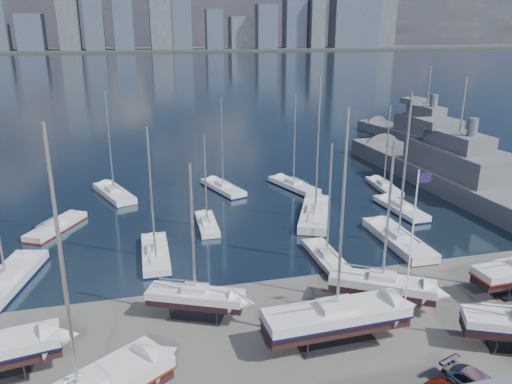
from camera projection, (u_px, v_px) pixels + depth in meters
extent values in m
plane|color=#605E59|center=(341.00, 334.00, 39.79)|extent=(1400.00, 1400.00, 0.00)
cube|color=#182437|center=(150.00, 67.00, 325.63)|extent=(1400.00, 600.00, 0.40)
cube|color=#2D332D|center=(139.00, 50.00, 564.95)|extent=(1400.00, 80.00, 2.20)
cube|color=#475166|center=(31.00, 32.00, 531.66)|extent=(26.03, 30.49, 37.14)
cube|color=#595E66|center=(67.00, 7.00, 522.49)|extent=(21.60, 16.58, 87.63)
cube|color=#3D4756|center=(94.00, 17.00, 532.86)|extent=(19.42, 28.42, 67.60)
cube|color=#475166|center=(123.00, 24.00, 544.98)|extent=(20.24, 23.80, 54.09)
cube|color=#595E66|center=(161.00, 24.00, 551.49)|extent=(24.62, 19.72, 54.00)
cube|color=#3D4756|center=(181.00, 23.00, 554.64)|extent=(20.75, 17.93, 55.97)
cube|color=#475166|center=(214.00, 29.00, 563.58)|extent=(18.36, 16.25, 43.03)
cube|color=#595E66|center=(242.00, 33.00, 590.56)|extent=(28.49, 22.03, 35.69)
cube|color=#3D4756|center=(266.00, 27.00, 578.02)|extent=(23.34, 17.87, 49.11)
cube|color=#475166|center=(295.00, 15.00, 596.69)|extent=(25.35, 19.79, 75.95)
cube|color=#595E66|center=(315.00, 23.00, 598.97)|extent=(17.00, 27.45, 57.67)
cube|color=#3D4756|center=(345.00, 2.00, 600.06)|extent=(29.28, 24.05, 106.04)
cube|color=#475166|center=(365.00, 16.00, 621.13)|extent=(30.82, 28.37, 74.41)
cube|color=#595E66|center=(386.00, 15.00, 629.29)|extent=(21.74, 17.03, 77.48)
cylinder|color=#B2B2B7|center=(62.00, 268.00, 26.69)|extent=(0.22, 0.22, 15.79)
cube|color=#2D2D33|center=(196.00, 317.00, 42.02)|extent=(4.90, 3.72, 0.16)
cube|color=black|center=(196.00, 301.00, 41.58)|extent=(8.15, 5.15, 0.65)
cube|color=silver|center=(195.00, 295.00, 41.37)|extent=(8.30, 5.46, 0.65)
cube|color=silver|center=(195.00, 288.00, 41.20)|extent=(2.41, 2.08, 0.50)
cylinder|color=#B2B2B7|center=(193.00, 230.00, 39.58)|extent=(0.22, 0.22, 10.93)
cube|color=#2D2D33|center=(335.00, 341.00, 38.73)|extent=(6.31, 3.07, 0.16)
cube|color=black|center=(336.00, 323.00, 38.24)|extent=(11.38, 3.09, 0.90)
cube|color=silver|center=(337.00, 313.00, 37.96)|extent=(11.39, 3.56, 0.90)
cube|color=#0B1038|center=(336.00, 318.00, 38.09)|extent=(11.51, 3.60, 0.18)
cube|color=silver|center=(337.00, 305.00, 37.75)|extent=(2.89, 2.00, 0.50)
cylinder|color=#B2B2B7|center=(342.00, 214.00, 35.47)|extent=(0.22, 0.22, 15.24)
cube|color=#2D2D33|center=(380.00, 304.00, 43.86)|extent=(5.38, 4.55, 0.16)
cube|color=black|center=(382.00, 290.00, 43.40)|extent=(8.72, 6.60, 0.72)
cube|color=silver|center=(382.00, 282.00, 43.18)|extent=(8.93, 6.92, 0.72)
cube|color=silver|center=(383.00, 276.00, 42.99)|extent=(2.70, 2.47, 0.50)
cylinder|color=#B2B2B7|center=(388.00, 213.00, 41.20)|extent=(0.22, 0.22, 12.11)
cube|color=black|center=(8.00, 290.00, 47.13)|extent=(5.59, 12.26, 0.95)
cube|color=silver|center=(6.00, 281.00, 46.83)|extent=(6.08, 12.38, 0.95)
cube|color=#0B1038|center=(7.00, 285.00, 46.97)|extent=(6.14, 12.50, 0.19)
cube|color=silver|center=(5.00, 274.00, 46.61)|extent=(2.66, 3.37, 0.50)
cube|color=black|center=(57.00, 232.00, 60.54)|extent=(6.37, 9.03, 0.73)
cube|color=silver|center=(56.00, 226.00, 60.32)|extent=(6.71, 9.21, 0.73)
cube|color=maroon|center=(57.00, 229.00, 60.42)|extent=(6.77, 9.31, 0.15)
cube|color=silver|center=(56.00, 221.00, 60.13)|extent=(2.46, 2.74, 0.50)
cylinder|color=#B2B2B7|center=(49.00, 174.00, 58.30)|extent=(0.22, 0.22, 12.33)
cube|color=black|center=(115.00, 198.00, 72.59)|extent=(6.00, 10.74, 0.84)
cube|color=silver|center=(114.00, 193.00, 72.33)|extent=(6.41, 10.89, 0.84)
cube|color=silver|center=(114.00, 189.00, 72.12)|extent=(2.57, 3.08, 0.50)
cylinder|color=#B2B2B7|center=(109.00, 142.00, 70.00)|extent=(0.22, 0.22, 14.20)
cube|color=black|center=(156.00, 260.00, 53.07)|extent=(2.50, 9.81, 0.78)
cube|color=silver|center=(155.00, 254.00, 52.83)|extent=(2.91, 9.82, 0.78)
cube|color=#0B1038|center=(156.00, 257.00, 52.94)|extent=(2.93, 9.92, 0.16)
cube|color=silver|center=(155.00, 248.00, 52.63)|extent=(1.68, 2.47, 0.50)
cylinder|color=#B2B2B7|center=(151.00, 191.00, 50.67)|extent=(0.22, 0.22, 13.19)
cube|color=black|center=(207.00, 229.00, 61.36)|extent=(2.12, 8.00, 0.64)
cube|color=silver|center=(207.00, 224.00, 61.16)|extent=(2.45, 8.01, 0.64)
cube|color=silver|center=(207.00, 220.00, 60.98)|extent=(1.39, 2.02, 0.50)
cylinder|color=#B2B2B7|center=(205.00, 179.00, 59.40)|extent=(0.22, 0.22, 10.73)
cube|color=black|center=(223.00, 192.00, 75.26)|extent=(5.17, 9.83, 0.77)
cube|color=silver|center=(223.00, 187.00, 75.02)|extent=(5.56, 9.96, 0.77)
cube|color=#0B1038|center=(223.00, 190.00, 75.13)|extent=(5.61, 10.06, 0.15)
cube|color=silver|center=(223.00, 183.00, 74.83)|extent=(2.28, 2.78, 0.50)
cylinder|color=#B2B2B7|center=(222.00, 143.00, 72.90)|extent=(0.22, 0.22, 12.96)
cube|color=black|center=(326.00, 264.00, 52.25)|extent=(2.11, 8.76, 0.70)
cube|color=silver|center=(327.00, 257.00, 52.04)|extent=(2.48, 8.76, 0.70)
cube|color=maroon|center=(326.00, 260.00, 52.14)|extent=(2.50, 8.85, 0.14)
cube|color=silver|center=(327.00, 252.00, 51.85)|extent=(1.48, 2.19, 0.50)
cylinder|color=#B2B2B7|center=(329.00, 201.00, 50.10)|extent=(0.22, 0.22, 11.82)
cube|color=black|center=(315.00, 221.00, 64.31)|extent=(7.79, 12.52, 0.99)
cube|color=silver|center=(315.00, 213.00, 64.01)|extent=(8.26, 12.74, 0.99)
cube|color=silver|center=(315.00, 208.00, 63.78)|extent=(3.17, 3.68, 0.50)
cylinder|color=#B2B2B7|center=(318.00, 146.00, 61.26)|extent=(0.22, 0.22, 16.75)
cube|color=black|center=(293.00, 190.00, 76.39)|extent=(5.36, 10.10, 0.79)
cube|color=silver|center=(293.00, 185.00, 76.14)|extent=(5.75, 10.24, 0.79)
cube|color=#0B1038|center=(293.00, 187.00, 76.25)|extent=(5.81, 10.34, 0.16)
cube|color=silver|center=(294.00, 181.00, 75.94)|extent=(2.36, 2.87, 0.50)
cylinder|color=#B2B2B7|center=(295.00, 140.00, 73.96)|extent=(0.22, 0.22, 13.32)
cube|color=black|center=(397.00, 246.00, 56.62)|extent=(2.92, 11.78, 0.94)
cube|color=silver|center=(398.00, 239.00, 56.33)|extent=(3.41, 11.79, 0.94)
cube|color=silver|center=(399.00, 233.00, 56.11)|extent=(2.00, 2.96, 0.50)
cylinder|color=#B2B2B7|center=(405.00, 167.00, 53.73)|extent=(0.22, 0.22, 15.87)
cube|color=black|center=(400.00, 213.00, 66.57)|extent=(2.87, 9.76, 0.77)
cube|color=silver|center=(401.00, 208.00, 66.33)|extent=(3.27, 9.79, 0.77)
cube|color=#0B1038|center=(400.00, 211.00, 66.44)|extent=(3.31, 9.89, 0.15)
cube|color=silver|center=(401.00, 204.00, 66.14)|extent=(1.76, 2.50, 0.50)
cylinder|color=#B2B2B7|center=(405.00, 158.00, 64.20)|extent=(0.22, 0.22, 13.02)
cube|color=black|center=(383.00, 191.00, 75.82)|extent=(2.82, 9.02, 0.71)
cube|color=silver|center=(384.00, 186.00, 75.60)|extent=(3.19, 9.05, 0.71)
cube|color=maroon|center=(384.00, 189.00, 75.70)|extent=(3.23, 9.14, 0.14)
cube|color=silver|center=(384.00, 183.00, 75.41)|extent=(1.67, 2.33, 0.50)
cylinder|color=#B2B2B7|center=(387.00, 146.00, 73.63)|extent=(0.22, 0.22, 11.99)
cube|color=#575B60|center=(453.00, 187.00, 75.43)|extent=(10.02, 51.65, 4.63)
cube|color=#575B60|center=(456.00, 160.00, 74.15)|extent=(7.20, 18.21, 3.60)
cube|color=#575B60|center=(459.00, 140.00, 73.22)|extent=(5.29, 10.45, 2.40)
cube|color=#575B60|center=(439.00, 123.00, 77.39)|extent=(5.93, 5.34, 1.20)
cylinder|color=#B2B2B7|center=(463.00, 105.00, 71.61)|extent=(0.30, 0.30, 8.00)
cube|color=#575B60|center=(423.00, 143.00, 105.24)|extent=(11.88, 40.52, 3.60)
cube|color=#575B60|center=(425.00, 126.00, 104.13)|extent=(7.01, 14.58, 3.60)
cube|color=#575B60|center=(426.00, 111.00, 103.20)|extent=(4.91, 8.46, 2.40)
cube|color=#575B60|center=(414.00, 101.00, 106.20)|extent=(4.99, 4.58, 1.20)
cylinder|color=#B2B2B7|center=(429.00, 86.00, 101.59)|extent=(0.30, 0.30, 8.00)
cylinder|color=white|center=(411.00, 250.00, 39.28)|extent=(0.12, 0.12, 13.13)
cube|color=#1F1542|center=(425.00, 178.00, 37.58)|extent=(1.09, 0.05, 0.77)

